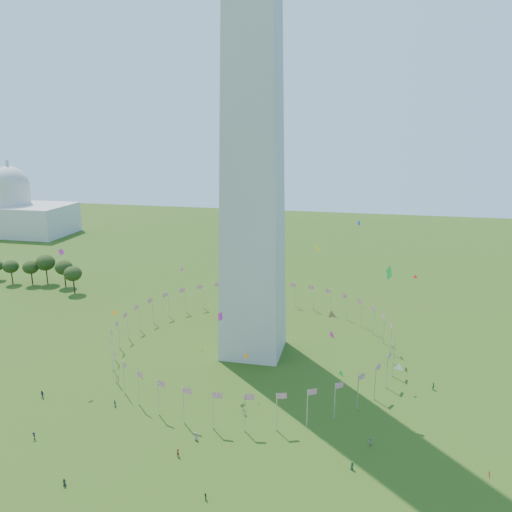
# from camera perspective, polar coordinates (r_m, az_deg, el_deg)

# --- Properties ---
(ground) EXTENTS (600.00, 600.00, 0.00)m
(ground) POSITION_cam_1_polar(r_m,az_deg,el_deg) (108.50, -6.61, -21.89)
(ground) COLOR #284510
(ground) RESTS_ON ground
(washington_monument) EXTENTS (16.80, 16.80, 169.00)m
(washington_monument) POSITION_cam_1_polar(r_m,az_deg,el_deg) (136.74, -0.36, 23.12)
(washington_monument) COLOR beige
(washington_monument) RESTS_ON ground
(flag_ring) EXTENTS (80.24, 80.24, 9.00)m
(flag_ring) POSITION_cam_1_polar(r_m,az_deg,el_deg) (147.99, -0.31, -9.21)
(flag_ring) COLOR silver
(flag_ring) RESTS_ON ground
(capitol_building) EXTENTS (70.00, 35.00, 46.00)m
(capitol_building) POSITION_cam_1_polar(r_m,az_deg,el_deg) (338.25, -26.20, 6.16)
(capitol_building) COLOR beige
(capitol_building) RESTS_ON ground
(crowd) EXTENTS (105.70, 74.59, 2.01)m
(crowd) POSITION_cam_1_polar(r_m,az_deg,el_deg) (109.22, -5.91, -21.01)
(crowd) COLOR #21264E
(crowd) RESTS_ON ground
(kites_aloft) EXTENTS (117.91, 69.55, 38.55)m
(kites_aloft) POSITION_cam_1_polar(r_m,az_deg,el_deg) (116.71, 4.44, -7.51)
(kites_aloft) COLOR #CC2699
(kites_aloft) RESTS_ON ground
(tree_line_west) EXTENTS (56.11, 16.17, 13.24)m
(tree_line_west) POSITION_cam_1_polar(r_m,az_deg,el_deg) (227.32, -24.89, -1.68)
(tree_line_west) COLOR #2D4617
(tree_line_west) RESTS_ON ground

